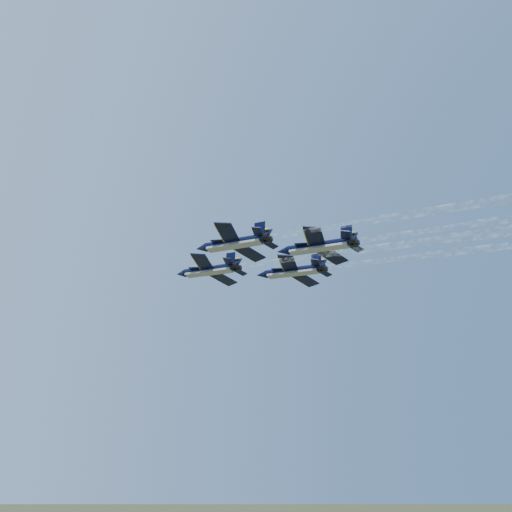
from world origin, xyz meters
TOP-DOWN VIEW (x-y plane):
  - jet_lead at (-1.97, 16.88)m, footprint 12.74×17.85m
  - jet_left at (-6.83, 0.61)m, footprint 12.74×17.85m
  - jet_right at (12.69, 6.72)m, footprint 12.74×17.85m
  - jet_slot at (6.89, -7.65)m, footprint 12.74×17.85m
  - smoke_trail_lead at (13.61, -29.76)m, footprint 22.92×64.55m

SIDE VIEW (x-z plane):
  - jet_lead at x=-1.97m, z-range 103.99..108.95m
  - jet_left at x=-6.83m, z-range 103.99..108.95m
  - jet_right at x=12.69m, z-range 103.99..108.95m
  - jet_slot at x=6.89m, z-range 103.99..108.95m
  - smoke_trail_lead at x=13.61m, z-range 105.45..107.56m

